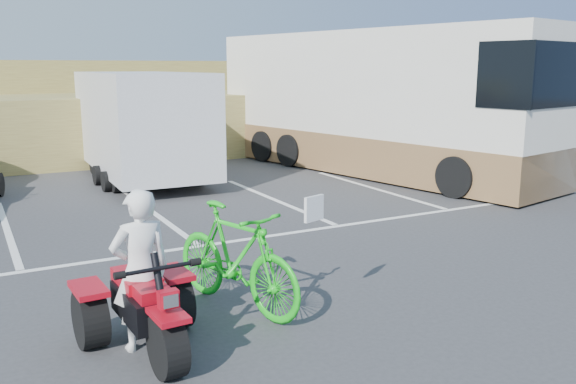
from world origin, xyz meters
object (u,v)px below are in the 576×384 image
green_dirt_bike (236,257)px  cargo_trailer (142,122)px  red_trike_atv (149,353)px  rv_motorhome (374,113)px  quad_atv_green (121,186)px  rider (141,270)px

green_dirt_bike → cargo_trailer: size_ratio=0.36×
red_trike_atv → rv_motorhome: size_ratio=0.15×
green_dirt_bike → quad_atv_green: 8.46m
green_dirt_bike → quad_atv_green: (0.58, 8.42, -0.64)m
red_trike_atv → rv_motorhome: (8.66, 8.05, 1.63)m
rider → rv_motorhome: size_ratio=0.16×
quad_atv_green → red_trike_atv: bearing=-102.4°
green_dirt_bike → quad_atv_green: green_dirt_bike is taller
green_dirt_bike → cargo_trailer: 9.30m
green_dirt_bike → cargo_trailer: bearing=63.9°
rv_motorhome → quad_atv_green: 7.09m
rider → cargo_trailer: size_ratio=0.29×
cargo_trailer → green_dirt_bike: bearing=-97.0°
red_trike_atv → cargo_trailer: cargo_trailer is taller
rider → cargo_trailer: 10.05m
quad_atv_green → rv_motorhome: bearing=-9.6°
red_trike_atv → rv_motorhome: bearing=39.9°
red_trike_atv → green_dirt_bike: green_dirt_bike is taller
red_trike_atv → cargo_trailer: size_ratio=0.28×
rider → red_trike_atv: bearing=90.0°
green_dirt_bike → rv_motorhome: bearing=27.3°
red_trike_atv → quad_atv_green: 9.27m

